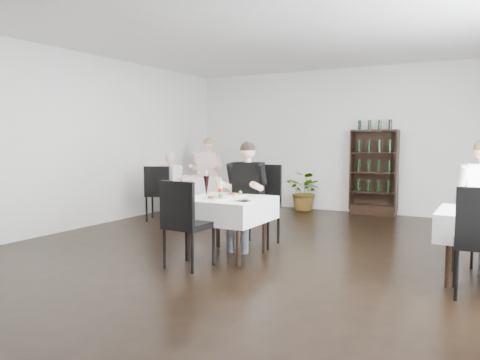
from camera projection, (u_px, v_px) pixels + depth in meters
The scene contains 18 objects.
room_shell at pixel (248, 141), 5.87m from camera, with size 9.00×9.00×9.00m.
wine_shelf at pixel (374, 173), 9.40m from camera, with size 0.90×0.28×1.75m.
main_table at pixel (227, 209), 6.09m from camera, with size 1.03×1.03×0.77m.
left_table at pixel (187, 184), 9.42m from camera, with size 0.98×0.98×0.77m.
potted_tree at pixel (305, 191), 9.99m from camera, with size 0.76×0.66×0.84m, color #266021.
main_chair_far at pixel (261, 199), 6.79m from camera, with size 0.58×0.59×1.16m.
main_chair_near at pixel (184, 219), 5.49m from camera, with size 0.50×0.51×1.05m.
left_chair_far at pixel (204, 179), 10.10m from camera, with size 0.54×0.55×1.16m.
left_chair_near at pixel (159, 190), 8.73m from camera, with size 0.62×0.62×1.03m.
diner_main at pixel (246, 187), 6.50m from camera, with size 0.59×0.60×1.50m.
diner_left_far at pixel (207, 169), 9.92m from camera, with size 0.65×0.69×1.56m.
diner_left_near at pixel (173, 180), 8.91m from camera, with size 0.51×0.53×1.29m.
plate_far at pixel (236, 194), 6.30m from camera, with size 0.25×0.25×0.07m.
plate_near at pixel (216, 198), 5.90m from camera, with size 0.29×0.29×0.07m.
pilsner_dark at pixel (206, 186), 6.19m from camera, with size 0.08×0.08×0.34m.
pilsner_lager at pixel (217, 187), 6.32m from camera, with size 0.06×0.06×0.26m.
coke_bottle at pixel (220, 189), 6.20m from camera, with size 0.06×0.06×0.25m.
napkin_cutlery at pixel (243, 201), 5.73m from camera, with size 0.19×0.20×0.02m.
Camera 1 is at (2.75, -5.21, 1.53)m, focal length 35.00 mm.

